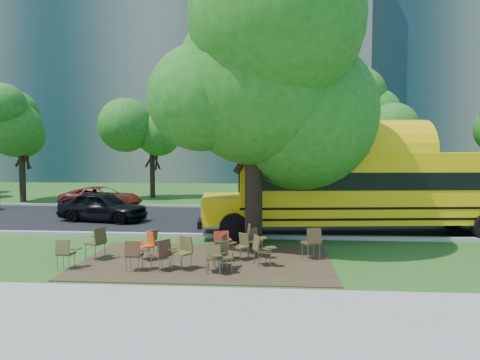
# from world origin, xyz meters

# --- Properties ---
(ground) EXTENTS (160.00, 160.00, 0.00)m
(ground) POSITION_xyz_m (0.00, 0.00, 0.00)
(ground) COLOR #26531A
(ground) RESTS_ON ground
(sidewalk) EXTENTS (60.00, 4.00, 0.04)m
(sidewalk) POSITION_xyz_m (0.00, -5.00, 0.02)
(sidewalk) COLOR gray
(sidewalk) RESTS_ON ground
(dirt_patch) EXTENTS (7.00, 4.50, 0.03)m
(dirt_patch) POSITION_xyz_m (1.00, -0.50, 0.01)
(dirt_patch) COLOR #382819
(dirt_patch) RESTS_ON ground
(asphalt_road) EXTENTS (80.00, 8.00, 0.04)m
(asphalt_road) POSITION_xyz_m (0.00, 7.00, 0.02)
(asphalt_road) COLOR black
(asphalt_road) RESTS_ON ground
(kerb_near) EXTENTS (80.00, 0.25, 0.14)m
(kerb_near) POSITION_xyz_m (0.00, 3.00, 0.07)
(kerb_near) COLOR gray
(kerb_near) RESTS_ON ground
(kerb_far) EXTENTS (80.00, 0.25, 0.14)m
(kerb_far) POSITION_xyz_m (0.00, 11.10, 0.07)
(kerb_far) COLOR gray
(kerb_far) RESTS_ON ground
(building_main) EXTENTS (38.00, 16.00, 22.00)m
(building_main) POSITION_xyz_m (-8.00, 36.00, 11.00)
(building_main) COLOR slate
(building_main) RESTS_ON ground
(building_right) EXTENTS (30.00, 16.00, 25.00)m
(building_right) POSITION_xyz_m (24.00, 38.00, 12.50)
(building_right) COLOR gray
(building_right) RESTS_ON ground
(bg_tree_0) EXTENTS (5.20, 5.20, 7.18)m
(bg_tree_0) POSITION_xyz_m (-12.00, 13.00, 4.57)
(bg_tree_0) COLOR black
(bg_tree_0) RESTS_ON ground
(bg_tree_2) EXTENTS (4.80, 4.80, 6.62)m
(bg_tree_2) POSITION_xyz_m (-5.00, 16.00, 4.21)
(bg_tree_2) COLOR black
(bg_tree_2) RESTS_ON ground
(bg_tree_3) EXTENTS (5.60, 5.60, 7.84)m
(bg_tree_3) POSITION_xyz_m (8.00, 14.00, 5.03)
(bg_tree_3) COLOR black
(bg_tree_3) RESTS_ON ground
(main_tree) EXTENTS (7.20, 7.20, 8.99)m
(main_tree) POSITION_xyz_m (2.23, 1.50, 5.38)
(main_tree) COLOR black
(main_tree) RESTS_ON ground
(school_bus) EXTENTS (12.61, 4.08, 3.03)m
(school_bus) POSITION_xyz_m (7.00, 3.99, 1.75)
(school_bus) COLOR #ECB507
(school_bus) RESTS_ON ground
(chair_0) EXTENTS (0.54, 0.48, 0.82)m
(chair_0) POSITION_xyz_m (-2.56, -1.66, 0.50)
(chair_0) COLOR #48441F
(chair_0) RESTS_ON ground
(chair_1) EXTENTS (0.54, 0.49, 0.83)m
(chair_1) POSITION_xyz_m (-0.68, -1.74, 0.52)
(chair_1) COLOR #472C19
(chair_1) RESTS_ON ground
(chair_2) EXTENTS (0.58, 0.74, 0.86)m
(chair_2) POSITION_xyz_m (0.02, -1.64, 0.53)
(chair_2) COLOR #462719
(chair_2) RESTS_ON ground
(chair_3) EXTENTS (0.76, 0.60, 0.90)m
(chair_3) POSITION_xyz_m (0.50, -1.47, 0.56)
(chair_3) COLOR brown
(chair_3) RESTS_ON ground
(chair_4) EXTENTS (0.53, 0.54, 0.78)m
(chair_4) POSITION_xyz_m (1.38, -1.76, 0.48)
(chair_4) COLOR brown
(chair_4) RESTS_ON ground
(chair_5) EXTENTS (0.55, 0.66, 0.82)m
(chair_5) POSITION_xyz_m (1.58, -1.72, 0.51)
(chair_5) COLOR #463D1E
(chair_5) RESTS_ON ground
(chair_6) EXTENTS (0.56, 0.70, 0.96)m
(chair_6) POSITION_xyz_m (1.48, -1.32, 0.59)
(chair_6) COLOR #4A2D1A
(chair_6) RESTS_ON ground
(chair_7) EXTENTS (0.67, 0.58, 0.86)m
(chair_7) POSITION_xyz_m (2.55, -0.95, 0.53)
(chair_7) COLOR brown
(chair_7) RESTS_ON ground
(chair_8) EXTENTS (0.61, 0.77, 0.96)m
(chair_8) POSITION_xyz_m (-2.13, -0.57, 0.59)
(chair_8) COLOR #47401E
(chair_8) RESTS_ON ground
(chair_9) EXTENTS (0.71, 0.56, 0.83)m
(chair_9) POSITION_xyz_m (-0.72, -0.52, 0.51)
(chair_9) COLOR red
(chair_9) RESTS_ON ground
(chair_10) EXTENTS (0.52, 0.66, 0.81)m
(chair_10) POSITION_xyz_m (-0.57, -0.08, 0.50)
(chair_10) COLOR brown
(chair_10) RESTS_ON ground
(chair_11) EXTENTS (0.62, 0.71, 0.91)m
(chair_11) POSITION_xyz_m (1.42, -0.51, 0.56)
(chair_11) COLOR red
(chair_11) RESTS_ON ground
(chair_12) EXTENTS (0.60, 0.64, 0.97)m
(chair_12) POSITION_xyz_m (2.29, 0.09, 0.60)
(chair_12) COLOR brown
(chair_12) RESTS_ON ground
(chair_13) EXTENTS (0.65, 0.75, 0.95)m
(chair_13) POSITION_xyz_m (4.00, -0.05, 0.59)
(chair_13) COLOR #4F361C
(chair_13) RESTS_ON ground
(chair_14) EXTENTS (0.67, 0.53, 0.78)m
(chair_14) POSITION_xyz_m (1.95, -0.30, 0.48)
(chair_14) COLOR brown
(chair_14) RESTS_ON ground
(chair_15) EXTENTS (0.56, 0.70, 0.82)m
(chair_15) POSITION_xyz_m (2.19, 0.54, 0.51)
(chair_15) COLOR #4E351C
(chair_15) RESTS_ON ground
(black_car) EXTENTS (4.08, 2.29, 1.31)m
(black_car) POSITION_xyz_m (-4.55, 6.18, 0.66)
(black_car) COLOR black
(black_car) RESTS_ON ground
(bg_car_red) EXTENTS (4.38, 2.33, 1.17)m
(bg_car_red) POSITION_xyz_m (-6.15, 10.23, 0.59)
(bg_car_red) COLOR #58150F
(bg_car_red) RESTS_ON ground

